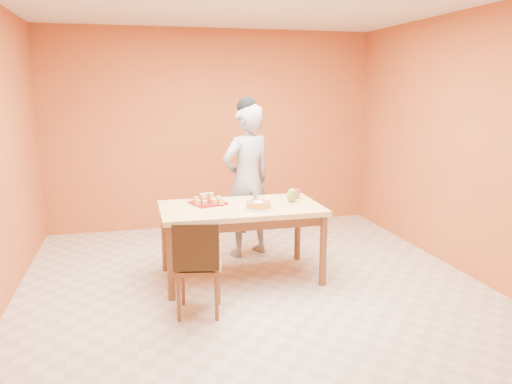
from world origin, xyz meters
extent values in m
plane|color=beige|center=(0.00, 0.00, 0.00)|extent=(5.00, 5.00, 0.00)
plane|color=#B6602A|center=(0.00, 2.50, 1.35)|extent=(4.50, 0.00, 4.50)
plane|color=#B6602A|center=(2.25, 0.00, 1.35)|extent=(0.00, 5.00, 5.00)
cube|color=#EDD67C|center=(-0.07, 0.42, 0.73)|extent=(1.60, 0.90, 0.05)
cube|color=brown|center=(-0.07, 0.42, 0.66)|extent=(1.48, 0.78, 0.10)
cylinder|color=brown|center=(-0.81, 0.03, 0.35)|extent=(0.07, 0.07, 0.71)
cylinder|color=brown|center=(-0.81, 0.81, 0.35)|extent=(0.07, 0.07, 0.71)
cylinder|color=brown|center=(0.67, 0.03, 0.35)|extent=(0.07, 0.07, 0.71)
cylinder|color=brown|center=(0.67, 0.81, 0.35)|extent=(0.07, 0.07, 0.71)
imported|color=gray|center=(0.16, 1.13, 0.87)|extent=(0.75, 0.63, 1.75)
cube|color=maroon|center=(-0.37, 0.59, 0.77)|extent=(0.40, 0.40, 0.02)
cylinder|color=maroon|center=(-0.36, 0.77, 0.77)|extent=(0.35, 0.35, 0.02)
cylinder|color=silver|center=(0.07, 0.26, 0.77)|extent=(0.37, 0.37, 0.01)
cylinder|color=gold|center=(0.07, 0.26, 0.80)|extent=(0.29, 0.29, 0.06)
cube|color=silver|center=(0.08, 0.44, 0.83)|extent=(0.09, 0.23, 0.01)
ellipsoid|color=olive|center=(0.49, 0.46, 0.83)|extent=(0.13, 0.11, 0.14)
cylinder|color=#E02186|center=(0.59, 0.60, 0.81)|extent=(0.09, 0.09, 0.10)
cylinder|color=#34190E|center=(0.61, 0.77, 0.78)|extent=(0.13, 0.13, 0.03)
camera|label=1|loc=(-1.09, -4.33, 1.92)|focal=35.00mm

